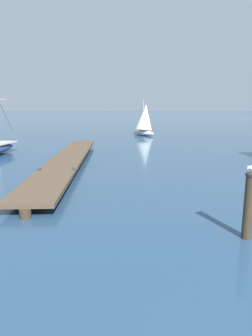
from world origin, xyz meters
The scene contains 4 objects.
floating_dock centered at (-5.15, 16.67, 0.36)m, with size 1.92×16.90×0.53m.
mooring_piling centered at (1.01, 6.73, 0.91)m, with size 0.30×0.30×1.75m.
perched_seagull centered at (1.00, 6.73, 1.89)m, with size 0.36×0.24×0.26m.
distant_sailboat centered at (1.08, 34.22, 1.77)m, with size 2.95×3.92×3.98m.
Camera 1 is at (-2.44, -0.44, 3.42)m, focal length 31.92 mm.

